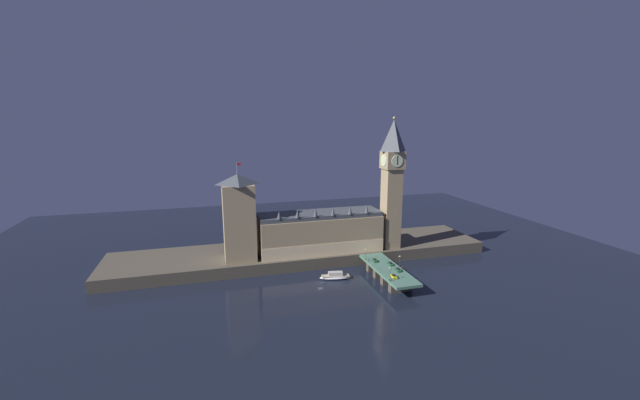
% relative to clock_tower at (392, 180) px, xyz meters
% --- Properties ---
extents(ground_plane, '(400.00, 400.00, 0.00)m').
position_rel_clock_tower_xyz_m(ground_plane, '(-50.53, -26.29, -47.02)').
color(ground_plane, black).
extents(embankment, '(220.00, 42.00, 6.54)m').
position_rel_clock_tower_xyz_m(embankment, '(-50.53, 12.71, -43.75)').
color(embankment, '#4C4438').
rests_on(embankment, ground_plane).
extents(parliament_hall, '(70.10, 20.92, 27.39)m').
position_rel_clock_tower_xyz_m(parliament_hall, '(-42.05, 4.48, -29.08)').
color(parliament_hall, tan).
rests_on(parliament_hall, embankment).
extents(clock_tower, '(11.81, 11.92, 76.40)m').
position_rel_clock_tower_xyz_m(clock_tower, '(0.00, 0.00, 0.00)').
color(clock_tower, tan).
rests_on(clock_tower, embankment).
extents(victoria_tower, '(16.83, 16.83, 52.80)m').
position_rel_clock_tower_xyz_m(victoria_tower, '(-87.56, 3.46, -16.98)').
color(victoria_tower, tan).
rests_on(victoria_tower, embankment).
extents(bridge, '(13.49, 46.00, 6.50)m').
position_rel_clock_tower_xyz_m(bridge, '(-15.69, -31.29, -42.72)').
color(bridge, '#4C7560').
rests_on(bridge, ground_plane).
extents(car_northbound_lead, '(1.92, 3.88, 1.56)m').
position_rel_clock_tower_xyz_m(car_northbound_lead, '(-18.66, -20.71, -39.79)').
color(car_northbound_lead, '#235633').
rests_on(car_northbound_lead, bridge).
extents(car_northbound_trail, '(1.96, 4.49, 1.58)m').
position_rel_clock_tower_xyz_m(car_northbound_trail, '(-18.66, -43.46, -39.78)').
color(car_northbound_trail, yellow).
rests_on(car_northbound_trail, bridge).
extents(car_southbound_lead, '(1.92, 4.60, 1.49)m').
position_rel_clock_tower_xyz_m(car_southbound_lead, '(-12.72, -36.24, -39.82)').
color(car_southbound_lead, '#235633').
rests_on(car_southbound_lead, bridge).
extents(car_southbound_trail, '(1.89, 4.62, 1.40)m').
position_rel_clock_tower_xyz_m(car_southbound_trail, '(-12.72, -27.53, -39.86)').
color(car_southbound_trail, '#235633').
rests_on(car_southbound_trail, bridge).
extents(pedestrian_near_rail, '(0.38, 0.38, 1.64)m').
position_rel_clock_tower_xyz_m(pedestrian_near_rail, '(-21.62, -46.82, -39.65)').
color(pedestrian_near_rail, black).
rests_on(pedestrian_near_rail, bridge).
extents(pedestrian_mid_walk, '(0.38, 0.38, 1.79)m').
position_rel_clock_tower_xyz_m(pedestrian_mid_walk, '(-9.75, -35.03, -39.57)').
color(pedestrian_mid_walk, black).
rests_on(pedestrian_mid_walk, bridge).
extents(pedestrian_far_rail, '(0.38, 0.38, 1.81)m').
position_rel_clock_tower_xyz_m(pedestrian_far_rail, '(-21.62, -19.47, -39.56)').
color(pedestrian_far_rail, black).
rests_on(pedestrian_far_rail, bridge).
extents(street_lamp_near, '(1.34, 0.60, 6.67)m').
position_rel_clock_tower_xyz_m(street_lamp_near, '(-22.02, -46.01, -36.35)').
color(street_lamp_near, '#2D3333').
rests_on(street_lamp_near, bridge).
extents(street_lamp_mid, '(1.34, 0.60, 6.18)m').
position_rel_clock_tower_xyz_m(street_lamp_mid, '(-9.35, -31.29, -36.65)').
color(street_lamp_mid, '#2D3333').
rests_on(street_lamp_mid, bridge).
extents(street_lamp_far, '(1.34, 0.60, 6.12)m').
position_rel_clock_tower_xyz_m(street_lamp_far, '(-22.02, -16.57, -36.69)').
color(street_lamp_far, '#2D3333').
rests_on(street_lamp_far, bridge).
extents(boat_upstream, '(16.95, 7.44, 3.97)m').
position_rel_clock_tower_xyz_m(boat_upstream, '(-41.46, -22.80, -45.57)').
color(boat_upstream, white).
rests_on(boat_upstream, ground_plane).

